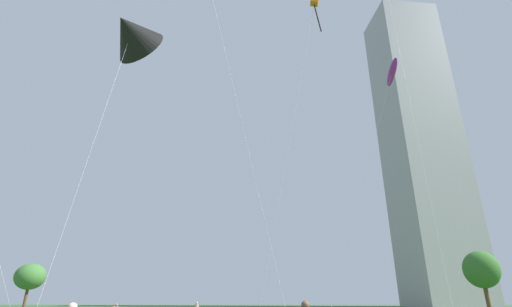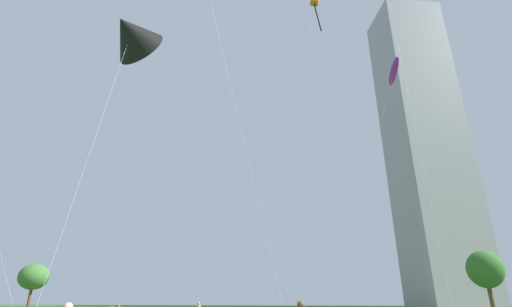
% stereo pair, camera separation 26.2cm
% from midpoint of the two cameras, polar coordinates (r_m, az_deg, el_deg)
% --- Properties ---
extents(kite_flying_0, '(3.99, 5.31, 18.88)m').
position_cam_midpoint_polar(kite_flying_0, '(25.04, -18.42, 17.04)').
color(kite_flying_0, silver).
rests_on(kite_flying_0, ground).
extents(kite_flying_5, '(8.43, 4.98, 23.73)m').
position_cam_midpoint_polar(kite_flying_5, '(40.59, 20.64, 11.68)').
color(kite_flying_5, silver).
rests_on(kite_flying_5, ground).
extents(park_tree_0, '(3.67, 3.67, 6.84)m').
position_cam_midpoint_polar(park_tree_0, '(48.28, 31.97, -14.94)').
color(park_tree_0, brown).
rests_on(park_tree_0, ground).
extents(park_tree_1, '(3.14, 3.14, 5.57)m').
position_cam_midpoint_polar(park_tree_1, '(49.17, -30.91, -16.01)').
color(park_tree_1, brown).
rests_on(park_tree_1, ground).
extents(distant_highrise_0, '(22.68, 20.89, 100.57)m').
position_cam_midpoint_polar(distant_highrise_0, '(132.39, 24.49, 1.89)').
color(distant_highrise_0, '#939399').
rests_on(distant_highrise_0, ground).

